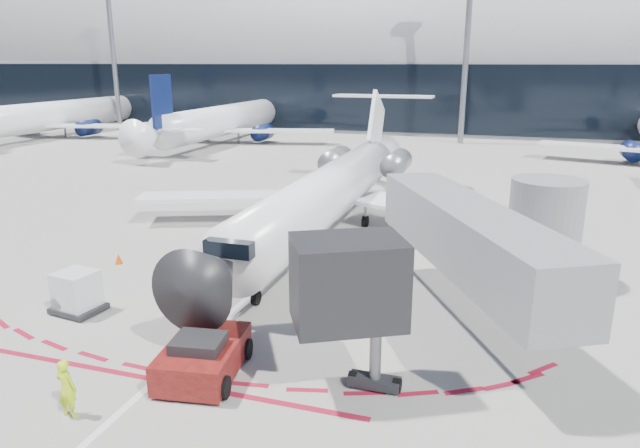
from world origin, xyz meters
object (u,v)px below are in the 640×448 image
(ramp_worker, at_px, (67,388))
(uld_container, at_px, (77,293))
(regional_jet, at_px, (333,188))
(pushback_tug, at_px, (203,356))

(ramp_worker, bearing_deg, uld_container, -48.19)
(regional_jet, bearing_deg, pushback_tug, -87.87)
(pushback_tug, xyz_separation_m, ramp_worker, (-2.57, -3.18, 0.24))
(regional_jet, relative_size, ramp_worker, 17.55)
(regional_jet, bearing_deg, ramp_worker, -95.50)
(pushback_tug, bearing_deg, uld_container, 150.65)
(pushback_tug, bearing_deg, ramp_worker, -137.42)
(ramp_worker, relative_size, uld_container, 0.88)
(ramp_worker, xyz_separation_m, uld_container, (-4.62, 5.92, -0.04))
(pushback_tug, relative_size, ramp_worker, 3.23)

